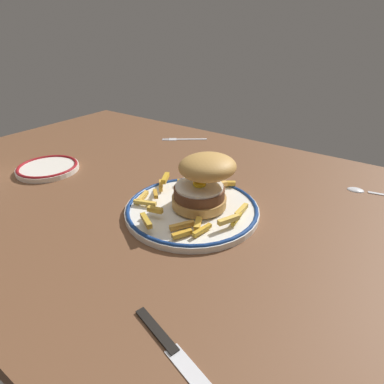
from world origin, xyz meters
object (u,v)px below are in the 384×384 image
Objects in this scene: knife at (173,350)px; burger at (204,180)px; dinner_plate at (192,209)px; side_plate at (48,168)px; fork at (183,139)px; spoon at (363,190)px.

burger is at bearing 117.31° from knife.
dinner_plate is 41.86cm from side_plate.
fork is 75.60cm from knife.
burger reaches higher than knife.
spoon is (26.02, 29.44, -0.48)cm from dinner_plate.
knife is 56.55cm from spoon.
fork is at bearing 71.54° from side_plate.
dinner_plate reaches higher than spoon.
burger reaches higher than side_plate.
burger reaches higher than dinner_plate.
dinner_plate is at bearing -51.03° from fork.
dinner_plate is 45.10cm from fork.
side_plate is 61.45cm from knife.
knife is (57.53, -21.60, -0.57)cm from side_plate.
fork is 0.93× the size of spoon.
burger is at bearing 8.29° from side_plate.
side_plate is at bearing -173.68° from dinner_plate.
burger is at bearing -48.17° from fork.
dinner_plate is 1.49× the size of knife.
knife is (15.92, -26.21, -0.58)cm from dinner_plate.
knife is at bearing -58.72° from dinner_plate.
side_plate is 1.13× the size of spoon.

